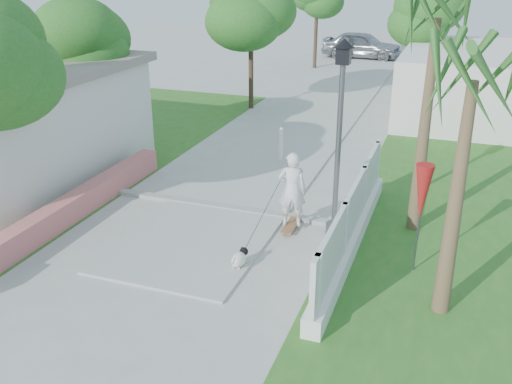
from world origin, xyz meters
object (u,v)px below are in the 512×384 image
at_px(patio_umbrella, 422,194).
at_px(bollard, 281,143).
at_px(skateboarder, 279,200).
at_px(street_lamp, 339,134).
at_px(dog, 240,258).
at_px(parked_car, 362,45).

bearing_deg(patio_umbrella, bollard, 129.91).
bearing_deg(skateboarder, bollard, -86.04).
bearing_deg(street_lamp, dog, -124.93).
distance_m(patio_umbrella, skateboarder, 3.23).
xyz_separation_m(street_lamp, parked_car, (-3.75, 24.60, -1.60)).
xyz_separation_m(skateboarder, parked_car, (-2.57, 25.06, -0.07)).
relative_size(skateboarder, dog, 3.98).
height_order(street_lamp, dog, street_lamp).
distance_m(dog, parked_car, 26.84).
distance_m(bollard, dog, 6.76).
bearing_deg(bollard, street_lamp, -59.04).
height_order(dog, parked_car, parked_car).
relative_size(bollard, skateboarder, 0.45).
bearing_deg(skateboarder, patio_umbrella, 156.95).
xyz_separation_m(bollard, skateboarder, (1.52, -4.96, 0.31)).
bearing_deg(street_lamp, bollard, 120.96).
bearing_deg(patio_umbrella, parked_car, 102.45).
bearing_deg(bollard, parked_car, 93.00).
relative_size(street_lamp, bollard, 4.07).
distance_m(skateboarder, parked_car, 25.19).
bearing_deg(parked_car, patio_umbrella, -163.80).
height_order(skateboarder, dog, skateboarder).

